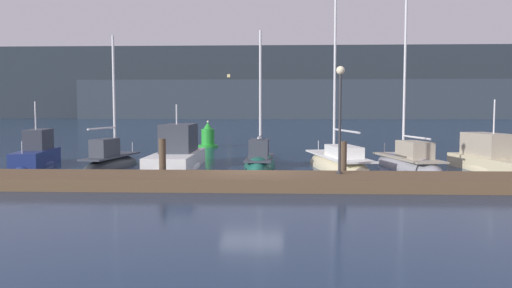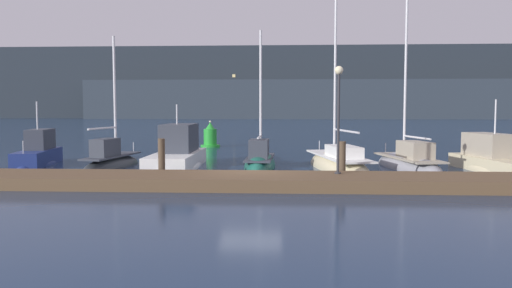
% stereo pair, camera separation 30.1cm
% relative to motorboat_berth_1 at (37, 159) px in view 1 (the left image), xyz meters
% --- Properties ---
extents(ground_plane, '(400.00, 400.00, 0.00)m').
position_rel_motorboat_berth_1_xyz_m(ground_plane, '(11.21, -4.87, -0.34)').
color(ground_plane, '#192D4C').
extents(dock, '(29.72, 2.80, 0.45)m').
position_rel_motorboat_berth_1_xyz_m(dock, '(11.21, -6.43, -0.12)').
color(dock, brown).
rests_on(dock, ground).
extents(mooring_pile_1, '(0.28, 0.28, 1.68)m').
position_rel_motorboat_berth_1_xyz_m(mooring_pile_1, '(7.57, -4.78, 0.50)').
color(mooring_pile_1, '#4C3D2D').
rests_on(mooring_pile_1, ground).
extents(mooring_pile_2, '(0.28, 0.28, 1.59)m').
position_rel_motorboat_berth_1_xyz_m(mooring_pile_2, '(14.86, -4.78, 0.45)').
color(mooring_pile_2, '#4C3D2D').
rests_on(mooring_pile_2, ground).
extents(motorboat_berth_1, '(2.18, 5.04, 3.74)m').
position_rel_motorboat_berth_1_xyz_m(motorboat_berth_1, '(0.00, 0.00, 0.00)').
color(motorboat_berth_1, navy).
rests_on(motorboat_berth_1, ground).
extents(sailboat_berth_2, '(2.07, 5.23, 7.00)m').
position_rel_motorboat_berth_1_xyz_m(sailboat_berth_2, '(4.15, -1.01, -0.16)').
color(sailboat_berth_2, '#2D3338').
rests_on(sailboat_berth_2, ground).
extents(motorboat_berth_3, '(2.19, 6.74, 3.70)m').
position_rel_motorboat_berth_1_xyz_m(motorboat_berth_3, '(7.34, -0.69, 0.03)').
color(motorboat_berth_3, white).
rests_on(motorboat_berth_3, ground).
extents(sailboat_berth_4, '(1.62, 5.11, 7.51)m').
position_rel_motorboat_berth_1_xyz_m(sailboat_berth_4, '(11.37, -0.34, -0.21)').
color(sailboat_berth_4, '#195647').
rests_on(sailboat_berth_4, ground).
extents(sailboat_berth_5, '(3.24, 7.79, 12.21)m').
position_rel_motorboat_berth_1_xyz_m(sailboat_berth_5, '(15.13, -0.86, -0.23)').
color(sailboat_berth_5, beige).
rests_on(sailboat_berth_5, ground).
extents(sailboat_berth_6, '(2.86, 6.35, 9.17)m').
position_rel_motorboat_berth_1_xyz_m(sailboat_berth_6, '(18.55, -0.46, -0.21)').
color(sailboat_berth_6, gray).
rests_on(sailboat_berth_6, ground).
extents(motorboat_berth_7, '(2.86, 6.18, 4.00)m').
position_rel_motorboat_berth_1_xyz_m(motorboat_berth_7, '(22.20, -1.40, -0.09)').
color(motorboat_berth_7, beige).
rests_on(motorboat_berth_7, ground).
extents(channel_buoy, '(1.45, 1.45, 1.97)m').
position_rel_motorboat_berth_1_xyz_m(channel_buoy, '(7.09, 12.08, 0.39)').
color(channel_buoy, green).
rests_on(channel_buoy, ground).
extents(dock_lamppost, '(0.32, 0.32, 4.03)m').
position_rel_motorboat_berth_1_xyz_m(dock_lamppost, '(14.56, -5.95, 2.80)').
color(dock_lamppost, '#2D2D33').
rests_on(dock_lamppost, dock).
extents(hillside_backdrop, '(240.00, 23.00, 19.33)m').
position_rel_motorboat_berth_1_xyz_m(hillside_backdrop, '(14.78, 114.38, 8.56)').
color(hillside_backdrop, '#232B33').
rests_on(hillside_backdrop, ground).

